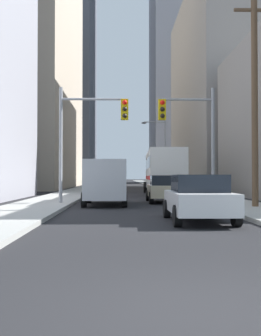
% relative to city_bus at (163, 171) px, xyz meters
% --- Properties ---
extents(ground_plane, '(400.00, 400.00, 0.00)m').
position_rel_city_bus_xyz_m(ground_plane, '(-2.57, -28.39, -1.93)').
color(ground_plane, black).
extents(sidewalk_left, '(2.95, 160.00, 0.15)m').
position_rel_city_bus_xyz_m(sidewalk_left, '(-7.33, 21.61, -1.85)').
color(sidewalk_left, '#9E9E99').
rests_on(sidewalk_left, ground).
extents(sidewalk_right, '(2.95, 160.00, 0.15)m').
position_rel_city_bus_xyz_m(sidewalk_right, '(2.19, 21.61, -1.85)').
color(sidewalk_right, '#9E9E99').
rests_on(sidewalk_right, ground).
extents(city_bus, '(2.94, 11.59, 3.40)m').
position_rel_city_bus_xyz_m(city_bus, '(0.00, 0.00, 0.00)').
color(city_bus, silver).
rests_on(city_bus, ground).
extents(cargo_van_silver, '(2.16, 5.24, 2.26)m').
position_rel_city_bus_xyz_m(cargo_van_silver, '(-4.19, -11.45, -0.64)').
color(cargo_van_silver, '#B7BABF').
rests_on(cargo_van_silver, ground).
extents(sedan_white, '(1.95, 4.23, 1.52)m').
position_rel_city_bus_xyz_m(sedan_white, '(-0.93, -19.46, -1.16)').
color(sedan_white, white).
rests_on(sedan_white, ground).
extents(sedan_beige, '(1.95, 4.24, 1.52)m').
position_rel_city_bus_xyz_m(sedan_beige, '(-0.92, -9.45, -1.16)').
color(sedan_beige, '#C6B793').
rests_on(sedan_beige, ground).
extents(sedan_grey, '(1.95, 4.20, 1.52)m').
position_rel_city_bus_xyz_m(sedan_grey, '(-4.24, 4.72, -1.16)').
color(sedan_grey, slate).
rests_on(sedan_grey, ground).
extents(traffic_signal_near_left, '(3.52, 0.44, 6.00)m').
position_rel_city_bus_xyz_m(traffic_signal_near_left, '(-4.97, -11.71, 2.10)').
color(traffic_signal_near_left, gray).
rests_on(traffic_signal_near_left, ground).
extents(traffic_signal_near_right, '(2.90, 0.44, 6.00)m').
position_rel_city_bus_xyz_m(traffic_signal_near_right, '(0.12, -11.71, 2.07)').
color(traffic_signal_near_right, gray).
rests_on(traffic_signal_near_right, ground).
extents(utility_pole_right, '(2.20, 0.28, 10.24)m').
position_rel_city_bus_xyz_m(utility_pole_right, '(2.49, -14.69, 3.47)').
color(utility_pole_right, brown).
rests_on(utility_pole_right, ground).
extents(street_lamp_right, '(2.65, 0.32, 7.50)m').
position_rel_city_bus_xyz_m(street_lamp_right, '(0.99, 11.49, 2.64)').
color(street_lamp_right, gray).
rests_on(street_lamp_right, ground).
extents(building_left_far_tower, '(15.05, 26.38, 72.62)m').
position_rel_city_bus_xyz_m(building_left_far_tower, '(-17.04, 62.17, 34.38)').
color(building_left_far_tower, '#4C515B').
rests_on(building_left_far_tower, ground).
extents(building_right_mid_block, '(14.64, 25.71, 23.31)m').
position_rel_city_bus_xyz_m(building_right_mid_block, '(11.67, 17.11, 9.73)').
color(building_right_mid_block, gray).
rests_on(building_right_mid_block, ground).
extents(building_right_far_highrise, '(16.49, 19.87, 63.91)m').
position_rel_city_bus_xyz_m(building_right_far_highrise, '(12.14, 61.33, 30.03)').
color(building_right_far_highrise, '#93939E').
rests_on(building_right_far_highrise, ground).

